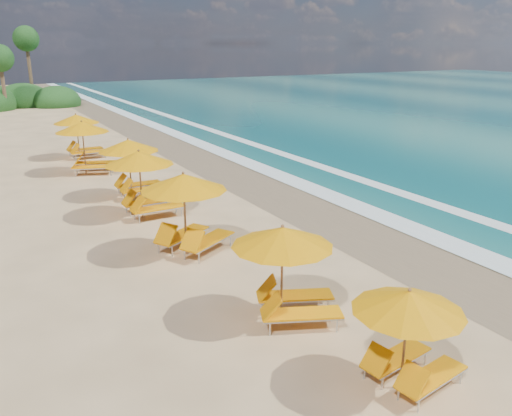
# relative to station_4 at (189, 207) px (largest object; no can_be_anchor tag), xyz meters

# --- Properties ---
(ground) EXTENTS (160.00, 160.00, 0.00)m
(ground) POSITION_rel_station_4_xyz_m (2.21, -0.28, -1.49)
(ground) COLOR #D7B27E
(ground) RESTS_ON ground
(wet_sand) EXTENTS (4.00, 160.00, 0.01)m
(wet_sand) POSITION_rel_station_4_xyz_m (6.21, -0.28, -1.49)
(wet_sand) COLOR #877050
(wet_sand) RESTS_ON ground
(surf_foam) EXTENTS (4.00, 160.00, 0.01)m
(surf_foam) POSITION_rel_station_4_xyz_m (8.91, -0.28, -1.46)
(surf_foam) COLOR white
(surf_foam) RESTS_ON ground
(station_2) EXTENTS (2.49, 2.37, 2.11)m
(station_2) POSITION_rel_station_4_xyz_m (1.04, -8.36, -0.31)
(station_2) COLOR olive
(station_2) RESTS_ON ground
(station_3) EXTENTS (3.14, 3.11, 2.40)m
(station_3) POSITION_rel_station_4_xyz_m (0.44, -5.10, -0.14)
(station_3) COLOR olive
(station_3) RESTS_ON ground
(station_4) EXTENTS (3.57, 3.57, 2.66)m
(station_4) POSITION_rel_station_4_xyz_m (0.00, 0.00, 0.00)
(station_4) COLOR olive
(station_4) RESTS_ON ground
(station_5) EXTENTS (2.84, 2.63, 2.59)m
(station_5) POSITION_rel_station_4_xyz_m (-0.02, 4.23, -0.04)
(station_5) COLOR olive
(station_5) RESTS_ON ground
(station_6) EXTENTS (2.77, 2.56, 2.55)m
(station_6) POSITION_rel_station_4_xyz_m (0.40, 7.11, -0.06)
(station_6) COLOR olive
(station_6) RESTS_ON ground
(station_7) EXTENTS (3.44, 3.38, 2.67)m
(station_7) POSITION_rel_station_4_xyz_m (-0.38, 12.48, 0.01)
(station_7) COLOR olive
(station_7) RESTS_ON ground
(station_8) EXTENTS (2.79, 2.59, 2.56)m
(station_8) POSITION_rel_station_4_xyz_m (0.10, 16.49, -0.05)
(station_8) COLOR olive
(station_8) RESTS_ON ground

